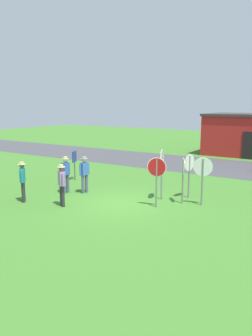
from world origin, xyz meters
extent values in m
plane|color=#3D7528|center=(0.00, 0.00, 0.00)|extent=(80.00, 80.00, 0.00)
cube|color=#424247|center=(0.00, 10.59, 0.00)|extent=(60.00, 6.40, 0.01)
cube|color=black|center=(2.03, 14.80, 1.05)|extent=(1.10, 0.08, 2.10)
cylinder|color=slate|center=(1.24, 1.53, 1.08)|extent=(0.10, 0.09, 2.16)
cylinder|color=white|center=(1.24, 1.53, 1.79)|extent=(0.28, 0.86, 0.89)
cylinder|color=red|center=(1.23, 1.52, 1.79)|extent=(0.26, 0.80, 0.83)
cylinder|color=slate|center=(2.14, 2.43, 0.95)|extent=(0.08, 0.08, 1.91)
cylinder|color=white|center=(2.14, 2.43, 1.60)|extent=(0.17, 0.73, 0.75)
cylinder|color=red|center=(2.13, 2.43, 1.60)|extent=(0.16, 0.68, 0.69)
cylinder|color=slate|center=(2.26, 1.46, 0.95)|extent=(0.10, 0.10, 1.90)
cylinder|color=white|center=(2.26, 1.46, 1.59)|extent=(0.39, 0.64, 0.74)
cylinder|color=red|center=(2.27, 1.47, 1.59)|extent=(0.36, 0.59, 0.68)
cylinder|color=slate|center=(1.57, 0.39, 1.00)|extent=(0.08, 0.08, 1.99)
cylinder|color=white|center=(1.57, 0.39, 1.66)|extent=(0.77, 0.20, 0.79)
cylinder|color=red|center=(1.58, 0.38, 1.66)|extent=(0.71, 0.19, 0.73)
cylinder|color=slate|center=(3.04, 1.65, 0.98)|extent=(0.09, 0.11, 1.96)
cylinder|color=white|center=(3.04, 1.65, 1.63)|extent=(0.77, 0.23, 0.79)
cylinder|color=red|center=(3.04, 1.66, 1.63)|extent=(0.71, 0.21, 0.73)
cylinder|color=#4C5670|center=(-2.27, 0.64, 0.44)|extent=(0.14, 0.14, 0.88)
cylinder|color=#4C5670|center=(-2.31, 0.43, 0.44)|extent=(0.14, 0.14, 0.88)
cube|color=#3860B7|center=(-2.29, 0.53, 1.17)|extent=(0.28, 0.39, 0.58)
cylinder|color=#3860B7|center=(-2.25, 0.77, 1.15)|extent=(0.09, 0.09, 0.52)
cylinder|color=#3860B7|center=(-2.33, 0.30, 1.15)|extent=(0.09, 0.09, 0.52)
sphere|color=tan|center=(-2.29, 0.53, 1.58)|extent=(0.21, 0.21, 0.21)
cylinder|color=gray|center=(-2.29, 0.53, 1.64)|extent=(0.32, 0.31, 0.02)
cylinder|color=gray|center=(-2.29, 0.53, 1.69)|extent=(0.19, 0.19, 0.09)
cylinder|color=#2D2D33|center=(-1.84, -1.51, 0.44)|extent=(0.14, 0.14, 0.88)
cylinder|color=#2D2D33|center=(-1.65, -1.62, 0.44)|extent=(0.14, 0.14, 0.88)
cube|color=#9E7AB2|center=(-1.74, -1.57, 1.17)|extent=(0.42, 0.38, 0.58)
cylinder|color=#9E7AB2|center=(-1.95, -1.44, 1.15)|extent=(0.09, 0.09, 0.52)
cylinder|color=#9E7AB2|center=(-1.54, -1.69, 1.15)|extent=(0.09, 0.09, 0.52)
sphere|color=brown|center=(-1.74, -1.57, 1.58)|extent=(0.21, 0.21, 0.21)
cylinder|color=beige|center=(-1.74, -1.57, 1.64)|extent=(0.31, 0.31, 0.02)
cylinder|color=beige|center=(-1.74, -1.57, 1.69)|extent=(0.19, 0.19, 0.09)
cylinder|color=#4C5670|center=(-3.02, 0.16, 0.44)|extent=(0.14, 0.14, 0.88)
cylinder|color=#4C5670|center=(-3.02, -0.06, 0.44)|extent=(0.14, 0.14, 0.88)
cube|color=#3860B7|center=(-3.02, 0.05, 1.17)|extent=(0.23, 0.37, 0.58)
cylinder|color=#3860B7|center=(-3.03, 0.29, 1.15)|extent=(0.09, 0.09, 0.52)
cylinder|color=#3860B7|center=(-3.01, -0.19, 1.15)|extent=(0.09, 0.09, 0.52)
sphere|color=beige|center=(-3.02, 0.05, 1.58)|extent=(0.21, 0.21, 0.21)
cylinder|color=beige|center=(-3.02, 0.05, 1.64)|extent=(0.32, 0.32, 0.02)
cylinder|color=beige|center=(-3.02, 0.05, 1.69)|extent=(0.19, 0.19, 0.09)
cylinder|color=#2D2D33|center=(-3.66, -1.93, 0.44)|extent=(0.14, 0.14, 0.88)
cylinder|color=#2D2D33|center=(-3.51, -2.08, 0.44)|extent=(0.14, 0.14, 0.88)
cube|color=teal|center=(-3.59, -2.00, 1.17)|extent=(0.41, 0.41, 0.58)
cylinder|color=teal|center=(-3.76, -1.83, 1.15)|extent=(0.09, 0.09, 0.52)
cylinder|color=teal|center=(-3.42, -2.17, 1.15)|extent=(0.09, 0.09, 0.52)
sphere|color=brown|center=(-3.59, -2.00, 1.58)|extent=(0.21, 0.21, 0.21)
cylinder|color=beige|center=(-3.59, -2.00, 1.64)|extent=(0.32, 0.32, 0.02)
cylinder|color=beige|center=(-3.59, -2.00, 1.69)|extent=(0.19, 0.19, 0.09)
cylinder|color=#4C4C51|center=(-4.51, 2.36, 0.80)|extent=(0.06, 0.06, 1.61)
cube|color=#1E389E|center=(-4.51, 2.36, 1.31)|extent=(0.23, 0.57, 0.60)
camera|label=1|loc=(7.51, -11.16, 4.13)|focal=35.27mm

